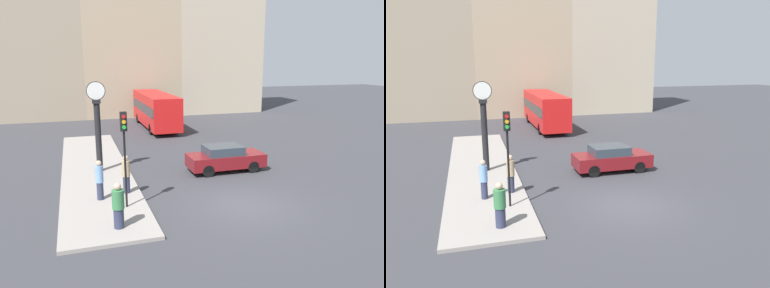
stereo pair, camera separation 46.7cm
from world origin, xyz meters
The scene contains 10 objects.
ground_plane centered at (0.00, 0.00, 0.00)m, with size 120.00×120.00×0.00m, color #38383D.
sidewalk_corner centered at (-5.77, 7.12, 0.07)m, with size 3.51×18.23×0.14m, color gray.
building_row centered at (0.56, 27.59, 8.04)m, with size 28.22×5.00×18.54m.
sedan_car centered at (1.08, 4.87, 0.73)m, with size 4.20×1.72×1.44m.
bus_distant centered at (0.28, 19.01, 1.73)m, with size 2.36×9.69×3.05m.
traffic_light_near centered at (-4.87, 1.03, 2.94)m, with size 0.26×0.24×3.92m.
street_clock centered at (-5.53, 6.50, 2.52)m, with size 0.98×0.41×4.79m.
pedestrian_green_hoodie centered at (-5.41, -0.84, 0.97)m, with size 0.43×0.43×1.69m.
pedestrian_blue_stripe centered at (-5.84, 2.20, 1.02)m, with size 0.33×0.33×1.74m.
pedestrian_tan_coat centered at (-4.64, 2.68, 1.02)m, with size 0.36×0.36×1.75m.
Camera 1 is at (-6.72, -13.49, 6.10)m, focal length 35.00 mm.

